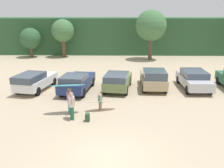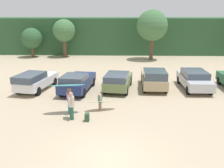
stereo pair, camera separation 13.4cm
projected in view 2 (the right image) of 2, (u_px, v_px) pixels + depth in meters
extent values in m
plane|color=tan|center=(108.00, 158.00, 10.80)|extent=(120.00, 120.00, 0.00)
cube|color=#2D5633|center=(117.00, 34.00, 41.86)|extent=(108.00, 12.00, 5.16)
cylinder|color=brown|center=(33.00, 52.00, 35.31)|extent=(0.38, 0.38, 1.39)
sphere|color=#2D5633|center=(32.00, 38.00, 34.81)|extent=(2.78, 2.78, 2.78)
cylinder|color=brown|center=(65.00, 49.00, 35.35)|extent=(0.51, 0.51, 2.30)
sphere|color=#427042|center=(64.00, 30.00, 34.70)|extent=(3.02, 3.02, 3.02)
cylinder|color=brown|center=(151.00, 49.00, 33.13)|extent=(0.48, 0.48, 2.70)
sphere|color=#427042|center=(152.00, 25.00, 32.33)|extent=(3.88, 3.88, 3.88)
cube|color=white|center=(37.00, 81.00, 20.31)|extent=(2.51, 4.56, 0.68)
cube|color=#3F4C5B|center=(30.00, 77.00, 19.19)|extent=(2.05, 2.83, 0.49)
cylinder|color=black|center=(37.00, 80.00, 21.91)|extent=(0.34, 0.68, 0.65)
cylinder|color=black|center=(54.00, 81.00, 21.58)|extent=(0.34, 0.68, 0.65)
cylinder|color=black|center=(19.00, 90.00, 19.22)|extent=(0.34, 0.68, 0.65)
cylinder|color=black|center=(38.00, 91.00, 18.90)|extent=(0.34, 0.68, 0.65)
cube|color=navy|center=(78.00, 82.00, 19.94)|extent=(2.41, 4.87, 0.68)
cube|color=#3F4C5B|center=(74.00, 78.00, 18.90)|extent=(1.95, 2.34, 0.44)
cylinder|color=black|center=(74.00, 81.00, 21.63)|extent=(0.30, 0.70, 0.68)
cylinder|color=black|center=(93.00, 82.00, 21.38)|extent=(0.30, 0.70, 0.68)
cylinder|color=black|center=(61.00, 92.00, 18.68)|extent=(0.30, 0.70, 0.68)
cylinder|color=black|center=(83.00, 93.00, 18.44)|extent=(0.30, 0.70, 0.68)
cube|color=#6B7F4C|center=(118.00, 81.00, 20.36)|extent=(2.38, 4.51, 0.64)
cube|color=#3F4C5B|center=(117.00, 77.00, 19.43)|extent=(1.99, 2.72, 0.46)
cylinder|color=black|center=(111.00, 80.00, 21.93)|extent=(0.31, 0.68, 0.66)
cylinder|color=black|center=(130.00, 81.00, 21.67)|extent=(0.31, 0.68, 0.66)
cylinder|color=black|center=(105.00, 90.00, 19.23)|extent=(0.31, 0.68, 0.66)
cylinder|color=black|center=(126.00, 91.00, 18.97)|extent=(0.31, 0.68, 0.66)
cube|color=tan|center=(153.00, 79.00, 20.79)|extent=(1.97, 4.48, 0.72)
cube|color=#3F4C5B|center=(155.00, 74.00, 19.69)|extent=(1.75, 2.33, 0.58)
cylinder|color=black|center=(142.00, 79.00, 22.34)|extent=(0.24, 0.66, 0.65)
cylinder|color=black|center=(161.00, 79.00, 22.24)|extent=(0.24, 0.66, 0.65)
cylinder|color=black|center=(144.00, 89.00, 19.53)|extent=(0.24, 0.66, 0.65)
cylinder|color=black|center=(166.00, 89.00, 19.43)|extent=(0.24, 0.66, 0.65)
cube|color=silver|center=(194.00, 81.00, 20.48)|extent=(1.86, 4.64, 0.67)
cube|color=#3F4C5B|center=(195.00, 74.00, 20.31)|extent=(1.71, 2.50, 0.48)
cylinder|color=black|center=(179.00, 80.00, 22.06)|extent=(0.22, 0.66, 0.66)
cylinder|color=black|center=(199.00, 80.00, 22.02)|extent=(0.22, 0.66, 0.66)
cylinder|color=black|center=(188.00, 90.00, 19.12)|extent=(0.22, 0.66, 0.66)
cylinder|color=black|center=(211.00, 90.00, 19.07)|extent=(0.22, 0.66, 0.66)
cylinder|color=black|center=(219.00, 81.00, 21.83)|extent=(0.24, 0.66, 0.65)
cylinder|color=teal|center=(70.00, 108.00, 15.35)|extent=(0.18, 0.18, 0.79)
cylinder|color=teal|center=(70.00, 107.00, 15.61)|extent=(0.18, 0.18, 0.79)
cube|color=#9966A5|center=(69.00, 96.00, 15.29)|extent=(0.42, 0.48, 0.60)
sphere|color=#8C664C|center=(69.00, 89.00, 15.18)|extent=(0.25, 0.25, 0.25)
cylinder|color=#8C664C|center=(70.00, 95.00, 15.05)|extent=(0.21, 0.28, 0.65)
cylinder|color=#8C664C|center=(69.00, 93.00, 15.45)|extent=(0.21, 0.29, 0.65)
cylinder|color=#8C6B4C|center=(100.00, 107.00, 15.86)|extent=(0.13, 0.13, 0.54)
cylinder|color=#8C6B4C|center=(100.00, 106.00, 16.04)|extent=(0.13, 0.13, 0.54)
cube|color=#3F7F66|center=(100.00, 99.00, 15.82)|extent=(0.29, 0.33, 0.41)
sphere|color=#D8AD8C|center=(100.00, 95.00, 15.74)|extent=(0.17, 0.17, 0.17)
cylinder|color=#D8AD8C|center=(101.00, 98.00, 15.65)|extent=(0.14, 0.18, 0.45)
cylinder|color=#D8AD8C|center=(99.00, 97.00, 15.93)|extent=(0.12, 0.12, 0.44)
cylinder|color=#26593F|center=(72.00, 113.00, 14.56)|extent=(0.18, 0.18, 0.77)
cylinder|color=#26593F|center=(71.00, 112.00, 14.81)|extent=(0.18, 0.18, 0.77)
cube|color=silver|center=(71.00, 101.00, 14.50)|extent=(0.41, 0.47, 0.59)
sphere|color=tan|center=(71.00, 94.00, 14.39)|extent=(0.24, 0.24, 0.24)
cylinder|color=tan|center=(72.00, 100.00, 14.27)|extent=(0.24, 0.37, 0.62)
cylinder|color=tan|center=(70.00, 98.00, 14.66)|extent=(0.17, 0.18, 0.62)
ellipsoid|color=teal|center=(67.00, 85.00, 15.14)|extent=(2.21, 0.96, 0.16)
ellipsoid|color=beige|center=(102.00, 101.00, 15.95)|extent=(2.02, 1.01, 0.27)
cube|color=#2D4C33|center=(87.00, 117.00, 14.42)|extent=(0.24, 0.34, 0.45)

